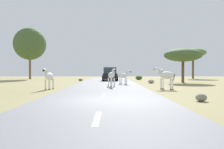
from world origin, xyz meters
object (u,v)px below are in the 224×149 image
at_px(zebra_1, 49,77).
at_px(tree_1, 193,53).
at_px(zebra_2, 124,76).
at_px(tree_2, 183,55).
at_px(zebra_0, 112,75).
at_px(zebra_3, 166,76).
at_px(rock_1, 201,97).
at_px(car_0, 110,74).
at_px(rock_0, 81,80).
at_px(bush_0, 139,78).
at_px(rock_2, 151,81).
at_px(tree_0, 30,44).

relative_size(zebra_1, tree_1, 0.32).
xyz_separation_m(zebra_2, tree_2, (6.85, 3.86, 2.23)).
distance_m(zebra_0, zebra_3, 4.42).
bearing_deg(rock_1, zebra_2, 102.38).
height_order(car_0, rock_0, car_0).
distance_m(tree_2, rock_0, 13.01).
bearing_deg(zebra_0, car_0, -107.23).
distance_m(zebra_2, rock_0, 9.44).
bearing_deg(car_0, zebra_3, 104.89).
xyz_separation_m(zebra_1, rock_1, (8.39, -6.51, -0.76)).
relative_size(bush_0, rock_2, 1.44).
relative_size(zebra_1, rock_2, 2.35).
bearing_deg(tree_0, car_0, -26.89).
relative_size(car_0, tree_0, 0.54).
bearing_deg(tree_1, tree_0, -174.61).
height_order(tree_2, rock_1, tree_2).
bearing_deg(tree_2, tree_1, 66.61).
bearing_deg(tree_2, rock_1, -104.36).
relative_size(tree_1, tree_2, 1.22).
relative_size(car_0, rock_1, 8.53).
distance_m(zebra_2, tree_0, 21.06).
relative_size(zebra_1, bush_0, 1.64).
bearing_deg(tree_1, zebra_3, -113.49).
xyz_separation_m(zebra_1, rock_2, (8.73, 8.31, -0.73)).
xyz_separation_m(tree_2, rock_0, (-12.03, 4.00, -2.93)).
distance_m(tree_0, rock_1, 32.46).
height_order(tree_2, rock_2, tree_2).
bearing_deg(zebra_0, zebra_2, -126.83).
bearing_deg(zebra_1, car_0, -98.28).
bearing_deg(zebra_0, zebra_1, 8.77).
relative_size(zebra_0, zebra_3, 0.94).
bearing_deg(zebra_2, tree_0, -98.27).
bearing_deg(rock_1, tree_2, 75.64).
height_order(zebra_2, rock_2, zebra_2).
height_order(zebra_0, car_0, car_0).
relative_size(zebra_2, tree_1, 0.27).
distance_m(zebra_0, rock_0, 12.11).
bearing_deg(tree_2, zebra_2, -150.59).
xyz_separation_m(zebra_1, bush_0, (8.59, 18.05, -0.63)).
bearing_deg(rock_0, zebra_3, -59.82).
distance_m(zebra_3, tree_2, 10.60).
bearing_deg(bush_0, zebra_2, -103.34).
height_order(zebra_1, tree_0, tree_0).
bearing_deg(tree_2, zebra_0, -137.39).
xyz_separation_m(car_0, bush_0, (4.29, 3.76, -0.55)).
bearing_deg(zebra_2, car_0, -132.34).
bearing_deg(zebra_3, rock_2, 38.72).
bearing_deg(zebra_2, zebra_0, 19.66).
height_order(car_0, tree_2, tree_2).
height_order(tree_2, rock_0, tree_2).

